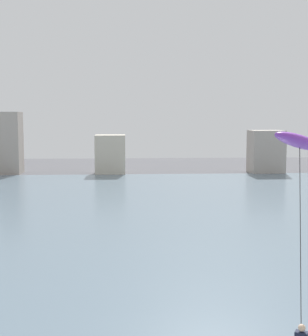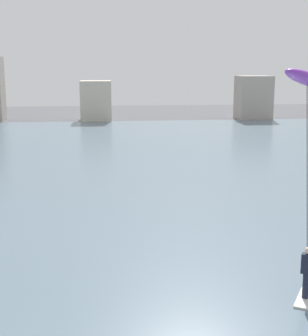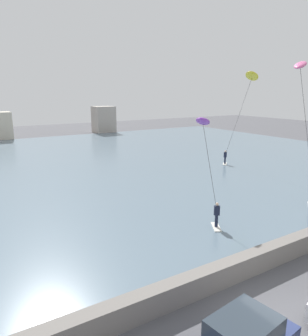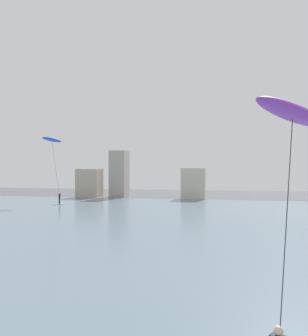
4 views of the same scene
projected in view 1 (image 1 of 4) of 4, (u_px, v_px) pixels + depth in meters
water_bay at (137, 218)px, 35.07m from camera, size 84.00×52.00×0.10m
far_shore_buildings at (106, 151)px, 61.93m from camera, size 41.28×4.57×7.80m
kitesurfer_purple at (300, 168)px, 14.85m from camera, size 2.55×4.29×6.90m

